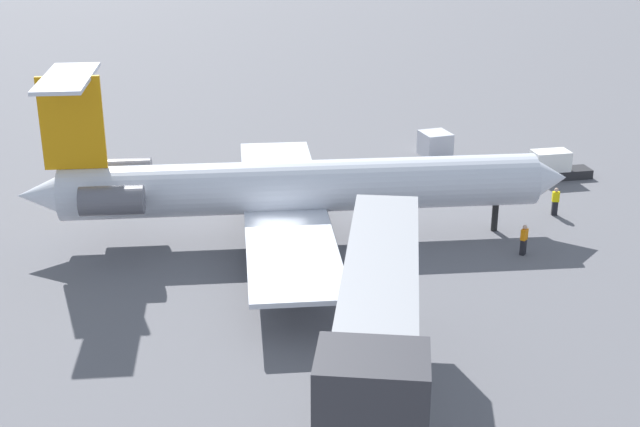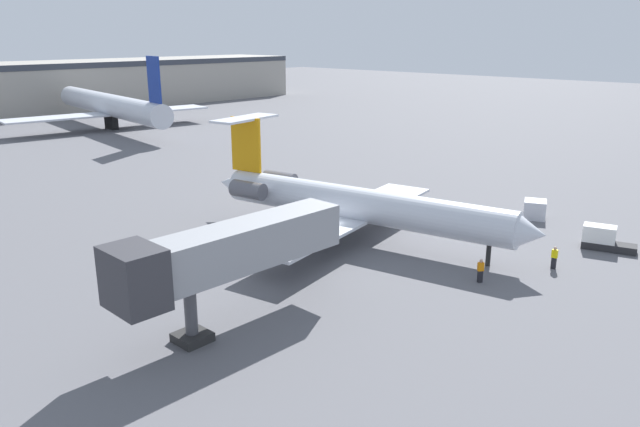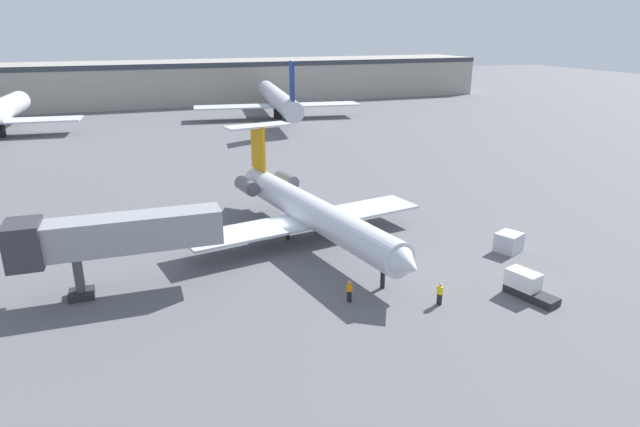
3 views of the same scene
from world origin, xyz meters
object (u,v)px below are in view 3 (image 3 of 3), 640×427
ground_crew_loader (349,291)px  cargo_container_uld (509,242)px  jet_bridge (104,236)px  regional_jet (308,209)px  parked_airliner_west_mid (278,99)px  baggage_tug_lead (527,286)px  ground_crew_marshaller (440,294)px

ground_crew_loader → cargo_container_uld: bearing=12.7°
cargo_container_uld → jet_bridge: bearing=173.9°
regional_jet → parked_airliner_west_mid: (17.29, 70.76, 1.16)m
parked_airliner_west_mid → regional_jet: bearing=-103.7°
ground_crew_loader → parked_airliner_west_mid: 85.48m
jet_bridge → ground_crew_loader: 18.37m
jet_bridge → baggage_tug_lead: 31.42m
ground_crew_marshaller → cargo_container_uld: size_ratio=0.63×
jet_bridge → parked_airliner_west_mid: bearing=65.4°
jet_bridge → ground_crew_loader: size_ratio=8.86×
regional_jet → ground_crew_marshaller: (4.78, -15.28, -2.21)m
regional_jet → ground_crew_loader: (-1.18, -12.63, -2.21)m
ground_crew_loader → cargo_container_uld: (17.15, 3.88, -0.00)m
ground_crew_loader → baggage_tug_lead: baggage_tug_lead is taller
jet_bridge → cargo_container_uld: jet_bridge is taller
jet_bridge → baggage_tug_lead: jet_bridge is taller
parked_airliner_west_mid → ground_crew_loader: bearing=-102.5°
regional_jet → jet_bridge: 18.37m
ground_crew_loader → cargo_container_uld: size_ratio=0.63×
regional_jet → cargo_container_uld: bearing=-28.7°
ground_crew_marshaller → baggage_tug_lead: 6.86m
ground_crew_loader → baggage_tug_lead: 13.28m
regional_jet → ground_crew_loader: size_ratio=17.59×
ground_crew_marshaller → cargo_container_uld: 12.95m
regional_jet → cargo_container_uld: regional_jet is taller
jet_bridge → ground_crew_marshaller: size_ratio=8.86×
ground_crew_loader → parked_airliner_west_mid: (18.47, 83.39, 3.37)m
ground_crew_marshaller → cargo_container_uld: (11.19, 6.52, -0.00)m
ground_crew_marshaller → ground_crew_loader: (-5.96, 2.64, 0.00)m
baggage_tug_lead → parked_airliner_west_mid: bearing=86.2°
ground_crew_marshaller → parked_airliner_west_mid: (12.51, 86.03, 3.37)m
ground_crew_loader → parked_airliner_west_mid: bearing=77.5°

